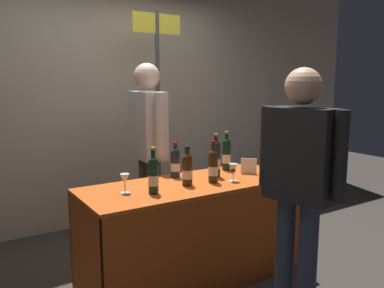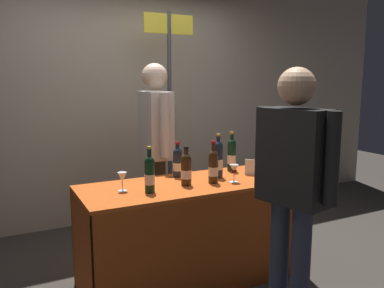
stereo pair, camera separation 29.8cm
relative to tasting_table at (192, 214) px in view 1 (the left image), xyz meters
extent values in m
plane|color=#38332D|center=(0.00, 0.00, -0.54)|extent=(12.00, 12.00, 0.00)
cube|color=#B2A893|center=(0.00, 1.67, 1.03)|extent=(7.43, 0.12, 3.13)
cube|color=#B74C19|center=(0.00, 0.00, 0.24)|extent=(1.71, 0.67, 0.02)
cube|color=#963E14|center=(0.00, -0.33, -0.16)|extent=(1.71, 0.01, 0.76)
cube|color=#963E14|center=(0.00, 0.33, -0.16)|extent=(1.71, 0.01, 0.76)
cube|color=#963E14|center=(-0.85, 0.00, -0.16)|extent=(0.01, 0.67, 0.76)
cube|color=#963E14|center=(0.85, 0.00, -0.16)|extent=(0.01, 0.67, 0.76)
cylinder|color=#192333|center=(-0.02, 0.22, 0.35)|extent=(0.07, 0.07, 0.20)
sphere|color=#192333|center=(-0.02, 0.22, 0.45)|extent=(0.07, 0.07, 0.07)
cylinder|color=#192333|center=(-0.02, 0.22, 0.49)|extent=(0.03, 0.03, 0.07)
cylinder|color=maroon|center=(-0.02, 0.22, 0.53)|extent=(0.03, 0.03, 0.02)
cylinder|color=beige|center=(-0.02, 0.22, 0.34)|extent=(0.08, 0.08, 0.07)
cylinder|color=black|center=(0.49, 0.20, 0.37)|extent=(0.07, 0.07, 0.24)
sphere|color=black|center=(0.49, 0.20, 0.49)|extent=(0.07, 0.07, 0.07)
cylinder|color=black|center=(0.49, 0.20, 0.53)|extent=(0.03, 0.03, 0.08)
cylinder|color=#B7932D|center=(0.49, 0.20, 0.58)|extent=(0.03, 0.03, 0.02)
cylinder|color=beige|center=(0.49, 0.20, 0.35)|extent=(0.07, 0.07, 0.08)
cylinder|color=#38230F|center=(-0.07, -0.05, 0.35)|extent=(0.08, 0.08, 0.20)
sphere|color=#38230F|center=(-0.07, -0.05, 0.45)|extent=(0.08, 0.08, 0.08)
cylinder|color=#38230F|center=(-0.07, -0.05, 0.49)|extent=(0.03, 0.03, 0.07)
cylinder|color=black|center=(-0.07, -0.05, 0.54)|extent=(0.04, 0.04, 0.02)
cylinder|color=beige|center=(-0.07, -0.05, 0.34)|extent=(0.08, 0.08, 0.07)
cylinder|color=black|center=(-0.38, -0.11, 0.36)|extent=(0.07, 0.07, 0.22)
sphere|color=black|center=(-0.38, -0.11, 0.47)|extent=(0.07, 0.07, 0.07)
cylinder|color=black|center=(-0.38, -0.11, 0.52)|extent=(0.03, 0.03, 0.08)
cylinder|color=#B7932D|center=(-0.38, -0.11, 0.57)|extent=(0.03, 0.03, 0.02)
cylinder|color=beige|center=(-0.38, -0.11, 0.34)|extent=(0.07, 0.07, 0.07)
cylinder|color=#38230F|center=(0.14, -0.08, 0.36)|extent=(0.07, 0.07, 0.22)
sphere|color=#38230F|center=(0.14, -0.08, 0.47)|extent=(0.07, 0.07, 0.07)
cylinder|color=#38230F|center=(0.14, -0.08, 0.51)|extent=(0.03, 0.03, 0.09)
cylinder|color=maroon|center=(0.14, -0.08, 0.56)|extent=(0.03, 0.03, 0.02)
cylinder|color=beige|center=(0.14, -0.08, 0.34)|extent=(0.07, 0.07, 0.07)
cylinder|color=#192333|center=(0.26, 0.05, 0.38)|extent=(0.08, 0.08, 0.26)
sphere|color=#192333|center=(0.26, 0.05, 0.51)|extent=(0.08, 0.08, 0.08)
cylinder|color=#192333|center=(0.26, 0.05, 0.55)|extent=(0.03, 0.03, 0.08)
cylinder|color=#B7932D|center=(0.26, 0.05, 0.60)|extent=(0.03, 0.03, 0.02)
cylinder|color=beige|center=(0.26, 0.05, 0.36)|extent=(0.08, 0.08, 0.08)
cylinder|color=silver|center=(0.29, -0.13, 0.25)|extent=(0.07, 0.07, 0.00)
cylinder|color=silver|center=(0.29, -0.13, 0.29)|extent=(0.01, 0.01, 0.07)
cone|color=silver|center=(0.29, -0.13, 0.36)|extent=(0.07, 0.07, 0.07)
cylinder|color=#590C19|center=(0.29, -0.13, 0.34)|extent=(0.04, 0.04, 0.02)
cylinder|color=silver|center=(-0.54, 0.02, 0.25)|extent=(0.07, 0.07, 0.00)
cylinder|color=silver|center=(-0.54, 0.02, 0.28)|extent=(0.01, 0.01, 0.06)
cone|color=silver|center=(-0.54, 0.02, 0.35)|extent=(0.07, 0.07, 0.07)
cube|color=silver|center=(0.55, -0.02, 0.32)|extent=(0.10, 0.10, 0.13)
cylinder|color=#4C4233|center=(0.01, 0.85, -0.11)|extent=(0.12, 0.12, 0.86)
cylinder|color=#4C4233|center=(0.00, 0.67, -0.11)|extent=(0.12, 0.12, 0.86)
cube|color=beige|center=(0.01, 0.76, 0.62)|extent=(0.24, 0.47, 0.61)
sphere|color=beige|center=(0.01, 0.76, 1.06)|extent=(0.24, 0.24, 0.24)
cylinder|color=beige|center=(0.03, 1.03, 0.65)|extent=(0.08, 0.08, 0.56)
cylinder|color=beige|center=(-0.01, 0.49, 0.65)|extent=(0.08, 0.08, 0.56)
cylinder|color=#2D3347|center=(0.29, -0.90, -0.13)|extent=(0.12, 0.12, 0.82)
cylinder|color=#2D3347|center=(0.25, -0.74, -0.13)|extent=(0.12, 0.12, 0.82)
cube|color=black|center=(0.27, -0.82, 0.57)|extent=(0.30, 0.45, 0.58)
sphere|color=tan|center=(0.27, -0.82, 0.99)|extent=(0.23, 0.23, 0.23)
cylinder|color=black|center=(0.33, -1.07, 0.59)|extent=(0.08, 0.08, 0.53)
cylinder|color=black|center=(0.22, -0.57, 0.59)|extent=(0.08, 0.08, 0.53)
cylinder|color=#47474C|center=(0.33, 1.17, 0.59)|extent=(0.04, 0.04, 2.25)
cube|color=yellow|center=(0.33, 1.17, 1.59)|extent=(0.54, 0.02, 0.20)
camera|label=1|loc=(-1.59, -2.48, 1.03)|focal=37.01mm
camera|label=2|loc=(-1.33, -2.63, 1.03)|focal=37.01mm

